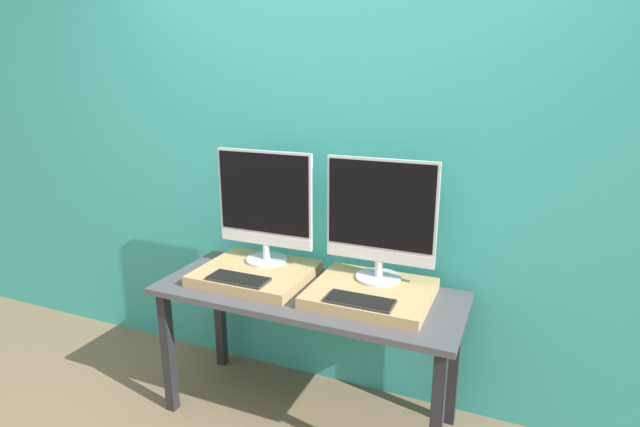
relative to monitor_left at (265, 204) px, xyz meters
The scene contains 8 objects.
wall_back 0.44m from the monitor_left, 34.71° to the left, with size 8.00×0.04×2.60m.
workbench 0.57m from the monitor_left, 26.15° to the right, with size 1.48×0.59×0.70m.
wooden_riser_left 0.36m from the monitor_left, 90.00° to the right, with size 0.55×0.48×0.05m.
monitor_left is the anchor object (origin of this frame).
keyboard_left 0.41m from the monitor_left, 90.00° to the right, with size 0.30×0.13×0.01m.
wooden_riser_right 0.71m from the monitor_left, 10.73° to the right, with size 0.55×0.48×0.05m.
monitor_right 0.61m from the monitor_left, ahead, with size 0.53×0.22×0.59m.
keyboard_right 0.74m from the monitor_left, 24.55° to the right, with size 0.30×0.13×0.01m.
Camera 1 is at (0.92, -1.72, 1.71)m, focal length 28.00 mm.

